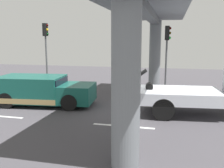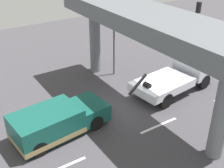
{
  "view_description": "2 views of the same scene",
  "coord_description": "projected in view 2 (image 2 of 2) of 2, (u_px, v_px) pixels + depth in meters",
  "views": [
    {
      "loc": [
        1.86,
        -12.24,
        3.54
      ],
      "look_at": [
        -1.17,
        0.43,
        1.24
      ],
      "focal_mm": 40.23,
      "sensor_mm": 36.0,
      "label": 1
    },
    {
      "loc": [
        -9.48,
        -12.11,
        9.83
      ],
      "look_at": [
        -1.22,
        0.5,
        1.68
      ],
      "focal_mm": 46.76,
      "sensor_mm": 36.0,
      "label": 2
    }
  ],
  "objects": [
    {
      "name": "lane_stripe_west",
      "position": [
        60.0,
        168.0,
        13.47
      ],
      "size": [
        2.6,
        0.16,
        0.01
      ],
      "primitive_type": "cube",
      "color": "silver",
      "rests_on": "ground"
    },
    {
      "name": "towed_van_green",
      "position": [
        57.0,
        122.0,
        15.35
      ],
      "size": [
        5.39,
        2.68,
        1.58
      ],
      "color": "#145147",
      "rests_on": "ground"
    },
    {
      "name": "tow_truck_white",
      "position": [
        182.0,
        72.0,
        19.65
      ],
      "size": [
        7.34,
        2.97,
        2.46
      ],
      "color": "silver",
      "rests_on": "ground"
    },
    {
      "name": "overpass_structure",
      "position": [
        146.0,
        25.0,
        16.09
      ],
      "size": [
        3.6,
        13.36,
        5.87
      ],
      "color": "slate",
      "rests_on": "ground"
    },
    {
      "name": "ground_plane",
      "position": [
        133.0,
        107.0,
        18.18
      ],
      "size": [
        60.0,
        40.0,
        0.1
      ],
      "primitive_type": "cube",
      "color": "#423F44"
    },
    {
      "name": "traffic_light_far",
      "position": [
        114.0,
        33.0,
        20.58
      ],
      "size": [
        0.39,
        0.32,
        4.42
      ],
      "color": "#515456",
      "rests_on": "ground"
    },
    {
      "name": "traffic_light_mid",
      "position": [
        198.0,
        16.0,
        24.71
      ],
      "size": [
        0.39,
        0.32,
        4.34
      ],
      "color": "#515456",
      "rests_on": "ground"
    },
    {
      "name": "lane_stripe_mid",
      "position": [
        159.0,
        125.0,
        16.36
      ],
      "size": [
        2.6,
        0.16,
        0.01
      ],
      "primitive_type": "cube",
      "color": "silver",
      "rests_on": "ground"
    }
  ]
}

